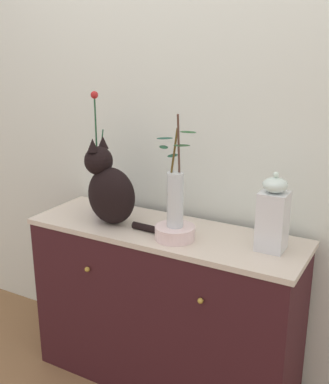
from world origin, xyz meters
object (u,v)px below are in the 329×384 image
(vase_glass_clear, at_px, (175,195))
(sideboard, at_px, (164,307))
(jar_lidded_porcelain, at_px, (273,215))
(bowl_porcelain, at_px, (175,233))
(cat_sitting, at_px, (109,189))
(vase_slim_green, at_px, (98,185))

(vase_glass_clear, bearing_deg, sideboard, 141.68)
(vase_glass_clear, xyz_separation_m, jar_lidded_porcelain, (0.40, 0.10, -0.05))
(sideboard, height_order, bowl_porcelain, bowl_porcelain)
(sideboard, xyz_separation_m, bowl_porcelain, (0.09, -0.07, 0.44))
(cat_sitting, bearing_deg, vase_slim_green, 143.72)
(jar_lidded_porcelain, bearing_deg, bowl_porcelain, -166.41)
(vase_slim_green, distance_m, vase_glass_clear, 0.52)
(sideboard, distance_m, vase_glass_clear, 0.62)
(cat_sitting, bearing_deg, sideboard, 10.70)
(vase_slim_green, xyz_separation_m, vase_glass_clear, (0.50, -0.13, 0.06))
(sideboard, bearing_deg, bowl_porcelain, -38.48)
(vase_glass_clear, height_order, jar_lidded_porcelain, vase_glass_clear)
(vase_glass_clear, relative_size, jar_lidded_porcelain, 1.47)
(vase_slim_green, xyz_separation_m, jar_lidded_porcelain, (0.90, -0.03, 0.01))
(vase_slim_green, bearing_deg, cat_sitting, -36.28)
(cat_sitting, bearing_deg, vase_glass_clear, -3.63)
(cat_sitting, distance_m, vase_glass_clear, 0.36)
(vase_slim_green, bearing_deg, vase_glass_clear, -14.18)
(jar_lidded_porcelain, bearing_deg, vase_slim_green, 177.98)
(sideboard, relative_size, bowl_porcelain, 7.38)
(sideboard, distance_m, jar_lidded_porcelain, 0.74)
(cat_sitting, height_order, vase_slim_green, vase_slim_green)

